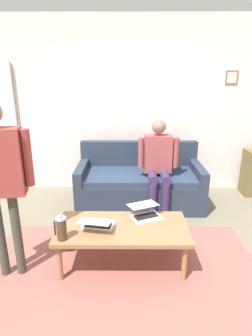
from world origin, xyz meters
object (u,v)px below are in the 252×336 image
object	(u,v)px
couch	(139,184)
person_seated	(158,161)
coffee_table	(122,230)
french_press	(62,228)
laptop_left	(97,224)
laptop_center	(145,213)

from	to	relation	value
couch	person_seated	world-z (taller)	person_seated
coffee_table	french_press	bearing A→B (deg)	22.52
couch	coffee_table	size ratio (longest dim) A/B	1.38
laptop_left	person_seated	size ratio (longest dim) A/B	0.29
laptop_left	laptop_center	xyz separation A→B (m)	(-0.48, -0.22, 0.00)
coffee_table	french_press	world-z (taller)	french_press
french_press	person_seated	distance (m)	1.76
coffee_table	french_press	distance (m)	0.61
coffee_table	laptop_center	size ratio (longest dim) A/B	3.28
coffee_table	laptop_left	bearing A→B (deg)	4.61
couch	laptop_left	bearing A→B (deg)	72.00
coffee_table	person_seated	world-z (taller)	person_seated
couch	laptop_center	size ratio (longest dim) A/B	4.54
couch	laptop_center	bearing A→B (deg)	90.51
french_press	person_seated	world-z (taller)	person_seated
laptop_left	french_press	bearing A→B (deg)	34.46
laptop_center	person_seated	size ratio (longest dim) A/B	0.31
french_press	person_seated	size ratio (longest dim) A/B	0.19
coffee_table	laptop_center	world-z (taller)	laptop_center
laptop_center	coffee_table	bearing A→B (deg)	40.86
laptop_left	laptop_center	bearing A→B (deg)	-154.96
couch	french_press	world-z (taller)	couch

